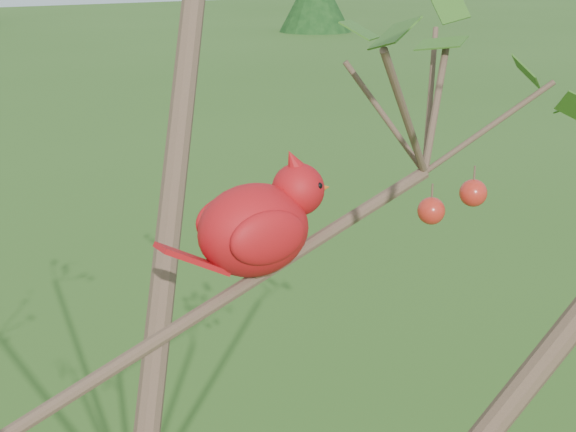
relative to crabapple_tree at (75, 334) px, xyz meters
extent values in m
sphere|color=red|center=(0.63, 0.08, 0.03)|extent=(0.04, 0.04, 0.04)
sphere|color=red|center=(0.57, 0.11, 0.01)|extent=(0.04, 0.04, 0.04)
ellipsoid|color=#B10F1A|center=(0.27, 0.10, 0.04)|extent=(0.15, 0.11, 0.12)
sphere|color=#B10F1A|center=(0.33, 0.09, 0.08)|extent=(0.07, 0.07, 0.07)
cone|color=#B10F1A|center=(0.33, 0.09, 0.11)|extent=(0.05, 0.04, 0.05)
cone|color=#D85914|center=(0.37, 0.09, 0.08)|extent=(0.03, 0.03, 0.02)
ellipsoid|color=black|center=(0.35, 0.09, 0.07)|extent=(0.02, 0.04, 0.03)
cube|color=#B10F1A|center=(0.18, 0.10, 0.01)|extent=(0.09, 0.04, 0.05)
ellipsoid|color=#B10F1A|center=(0.26, 0.14, 0.04)|extent=(0.10, 0.03, 0.07)
ellipsoid|color=#B10F1A|center=(0.26, 0.05, 0.04)|extent=(0.10, 0.03, 0.07)
cylinder|color=#463125|center=(15.94, 22.36, -1.14)|extent=(0.29, 0.29, 1.96)
camera|label=1|loc=(-0.26, -0.79, 0.37)|focal=55.00mm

